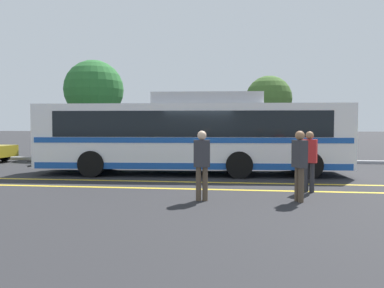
# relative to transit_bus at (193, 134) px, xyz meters

# --- Properties ---
(ground_plane) EXTENTS (220.00, 220.00, 0.00)m
(ground_plane) POSITION_rel_transit_bus_xyz_m (0.37, -0.26, -1.61)
(ground_plane) COLOR #262628
(lane_strip_0) EXTENTS (32.12, 0.20, 0.01)m
(lane_strip_0) POSITION_rel_transit_bus_xyz_m (-0.02, -2.20, -1.60)
(lane_strip_0) COLOR gold
(lane_strip_0) RESTS_ON ground_plane
(lane_strip_1) EXTENTS (32.12, 0.20, 0.01)m
(lane_strip_1) POSITION_rel_transit_bus_xyz_m (-0.02, -3.62, -1.60)
(lane_strip_1) COLOR gold
(lane_strip_1) RESTS_ON ground_plane
(curb_strip) EXTENTS (40.12, 0.36, 0.15)m
(curb_strip) POSITION_rel_transit_bus_xyz_m (-0.02, 5.06, -1.53)
(curb_strip) COLOR #99999E
(curb_strip) RESTS_ON ground_plane
(transit_bus) EXTENTS (12.55, 3.26, 3.23)m
(transit_bus) POSITION_rel_transit_bus_xyz_m (0.00, 0.00, 0.00)
(transit_bus) COLOR white
(transit_bus) RESTS_ON ground_plane
(parked_car_1) EXTENTS (4.19, 2.12, 1.49)m
(parked_car_1) POSITION_rel_transit_bus_xyz_m (-5.99, 3.37, -0.85)
(parked_car_1) COLOR #335B33
(parked_car_1) RESTS_ON ground_plane
(parked_car_2) EXTENTS (4.23, 2.13, 1.30)m
(parked_car_2) POSITION_rel_transit_bus_xyz_m (-0.69, 3.80, -0.94)
(parked_car_2) COLOR #335B33
(parked_car_2) RESTS_ON ground_plane
(pedestrian_0) EXTENTS (0.37, 0.47, 1.82)m
(pedestrian_0) POSITION_rel_transit_bus_xyz_m (3.38, -5.16, -0.56)
(pedestrian_0) COLOR brown
(pedestrian_0) RESTS_ON ground_plane
(pedestrian_1) EXTENTS (0.47, 0.36, 1.78)m
(pedestrian_1) POSITION_rel_transit_bus_xyz_m (3.89, -3.68, -0.59)
(pedestrian_1) COLOR #2D2D33
(pedestrian_1) RESTS_ON ground_plane
(pedestrian_2) EXTENTS (0.44, 0.25, 1.82)m
(pedestrian_2) POSITION_rel_transit_bus_xyz_m (0.89, -5.34, -0.56)
(pedestrian_2) COLOR brown
(pedestrian_2) RESTS_ON ground_plane
(tree_0) EXTENTS (3.67, 3.67, 6.02)m
(tree_0) POSITION_rel_transit_bus_xyz_m (-7.13, 7.63, 2.57)
(tree_0) COLOR #513823
(tree_0) RESTS_ON ground_plane
(tree_1) EXTENTS (2.90, 2.90, 5.07)m
(tree_1) POSITION_rel_transit_bus_xyz_m (3.74, 9.07, 2.00)
(tree_1) COLOR #513823
(tree_1) RESTS_ON ground_plane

